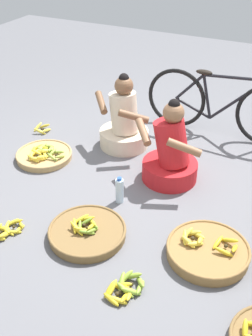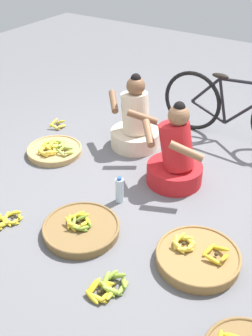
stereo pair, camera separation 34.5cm
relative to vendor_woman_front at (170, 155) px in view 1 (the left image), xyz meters
The scene contains 11 objects.
ground_plane 0.45m from the vendor_woman_front, 125.74° to the right, with size 10.00×10.00×0.00m, color slate.
vendor_woman_front is the anchor object (origin of this frame).
vendor_woman_behind 0.76m from the vendor_woman_front, 150.58° to the left, with size 0.72×0.55×0.81m.
bicycle_leaning 1.07m from the vendor_woman_front, 80.81° to the left, with size 1.70×0.08×0.73m.
banana_basket_mid_right 1.32m from the vendor_woman_front, behind, with size 0.57×0.57×0.14m.
banana_basket_back_center 1.10m from the vendor_woman_front, 105.68° to the right, with size 0.62×0.62×0.15m.
banana_basket_near_vendor 1.06m from the vendor_woman_front, 52.91° to the right, with size 0.62×0.62×0.16m.
loose_bananas_back_left 1.60m from the vendor_woman_front, 124.80° to the right, with size 0.25×0.30×0.09m.
loose_bananas_front_left 1.68m from the vendor_woman_front, behind, with size 0.18×0.19×0.09m.
loose_bananas_front_center 1.43m from the vendor_woman_front, 81.06° to the right, with size 0.25×0.32×0.10m.
water_bottle 0.60m from the vendor_woman_front, 116.46° to the right, with size 0.07×0.07×0.25m.
Camera 1 is at (1.27, -2.79, 2.25)m, focal length 44.13 mm.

